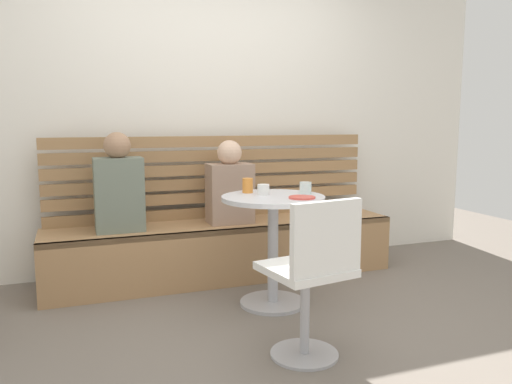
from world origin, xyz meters
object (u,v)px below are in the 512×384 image
person_adult (119,187)px  person_child_left (230,187)px  plate_small (302,197)px  cup_ceramic_white (263,190)px  white_chair (313,273)px  cup_glass_short (305,188)px  cafe_table (273,229)px  booth_bench (224,250)px  cup_tumbler_orange (248,186)px

person_adult → person_child_left: (0.83, 0.01, -0.03)m
person_adult → plate_small: person_adult is taller
cup_ceramic_white → plate_small: 0.29m
white_chair → cup_glass_short: (0.36, 0.83, 0.32)m
cafe_table → white_chair: (-0.12, -0.81, -0.05)m
cafe_table → person_child_left: size_ratio=1.15×
cup_glass_short → cup_ceramic_white: cup_glass_short is taller
booth_bench → plate_small: 1.03m
booth_bench → plate_small: (0.26, -0.84, 0.52)m
booth_bench → white_chair: size_ratio=3.18×
person_child_left → cup_glass_short: person_child_left is taller
person_adult → cup_ceramic_white: (0.88, -0.59, 0.02)m
person_child_left → cup_ceramic_white: (0.05, -0.60, 0.05)m
booth_bench → cup_glass_short: bearing=-60.8°
cafe_table → cup_glass_short: 0.36m
cup_glass_short → person_adult: bearing=150.7°
cup_tumbler_orange → cup_ceramic_white: (0.07, -0.12, -0.02)m
person_adult → cafe_table: bearing=-35.8°
cup_glass_short → booth_bench: bearing=119.2°
cup_glass_short → cup_tumbler_orange: bearing=152.7°
booth_bench → cafe_table: size_ratio=3.65×
person_adult → plate_small: size_ratio=4.17×
cafe_table → person_child_left: (-0.09, 0.67, 0.20)m
white_chair → person_child_left: bearing=89.0°
person_child_left → cafe_table: bearing=-82.4°
person_adult → plate_small: (1.05, -0.83, -0.01)m
cafe_table → cup_glass_short: (0.24, 0.01, 0.26)m
cup_glass_short → plate_small: size_ratio=0.47×
booth_bench → cafe_table: bearing=-78.9°
cafe_table → person_adult: person_adult is taller
person_adult → plate_small: 1.34m
cup_ceramic_white → plate_small: (0.17, -0.23, -0.03)m
cup_ceramic_white → cup_tumbler_orange: bearing=118.1°
booth_bench → person_adult: size_ratio=3.81×
white_chair → cup_glass_short: size_ratio=10.63×
cup_tumbler_orange → cup_ceramic_white: bearing=-61.9°
person_adult → cup_glass_short: (1.16, -0.65, 0.02)m
person_adult → cup_ceramic_white: 1.06m
person_child_left → plate_small: (0.22, -0.83, 0.02)m
cup_ceramic_white → cup_glass_short: bearing=-11.2°
person_child_left → white_chair: bearing=-91.0°
booth_bench → person_adult: 0.95m
booth_bench → cup_ceramic_white: bearing=-81.5°
plate_small → cup_glass_short: bearing=58.1°
booth_bench → person_adult: bearing=-178.7°
cafe_table → cup_tumbler_orange: (-0.11, 0.19, 0.27)m
cup_ceramic_white → plate_small: bearing=-53.2°
cafe_table → cup_tumbler_orange: 0.35m
booth_bench → cup_glass_short: size_ratio=33.75×
booth_bench → white_chair: bearing=-89.3°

